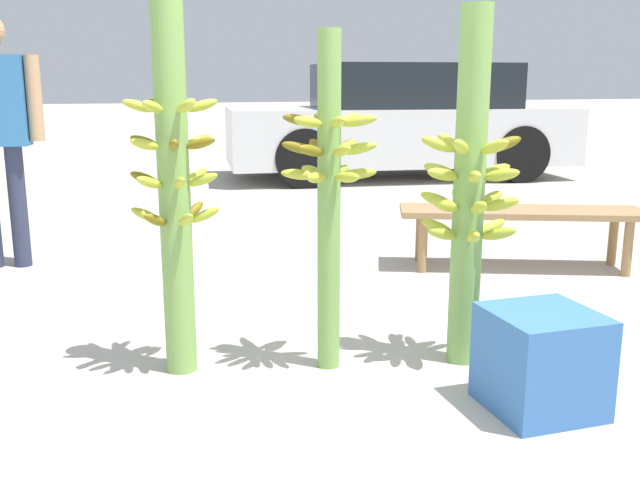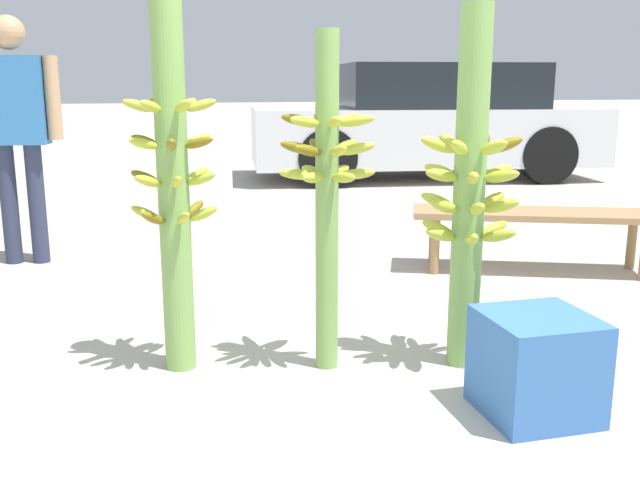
# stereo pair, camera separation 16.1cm
# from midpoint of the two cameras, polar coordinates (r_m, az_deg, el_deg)

# --- Properties ---
(ground_plane) EXTENTS (80.00, 80.00, 0.00)m
(ground_plane) POSITION_cam_midpoint_polar(r_m,az_deg,el_deg) (2.86, 2.14, -12.68)
(ground_plane) COLOR #B2AA9E
(banana_stalk_left) EXTENTS (0.39, 0.39, 1.53)m
(banana_stalk_left) POSITION_cam_midpoint_polar(r_m,az_deg,el_deg) (3.00, -13.11, 3.98)
(banana_stalk_left) COLOR #7AA851
(banana_stalk_left) RESTS_ON ground_plane
(banana_stalk_center) EXTENTS (0.40, 0.40, 1.43)m
(banana_stalk_center) POSITION_cam_midpoint_polar(r_m,az_deg,el_deg) (2.97, -0.84, 4.04)
(banana_stalk_center) COLOR #7AA851
(banana_stalk_center) RESTS_ON ground_plane
(banana_stalk_right) EXTENTS (0.44, 0.44, 1.53)m
(banana_stalk_right) POSITION_cam_midpoint_polar(r_m,az_deg,el_deg) (3.08, 10.37, 3.93)
(banana_stalk_right) COLOR #7AA851
(banana_stalk_right) RESTS_ON ground_plane
(market_bench) EXTENTS (1.62, 0.96, 0.40)m
(market_bench) POSITION_cam_midpoint_polar(r_m,az_deg,el_deg) (4.85, 14.89, 1.78)
(market_bench) COLOR #99754C
(market_bench) RESTS_ON ground_plane
(parked_car) EXTENTS (4.53, 2.23, 1.44)m
(parked_car) POSITION_cam_midpoint_polar(r_m,az_deg,el_deg) (9.35, 6.03, 9.32)
(parked_car) COLOR silver
(parked_car) RESTS_ON ground_plane
(produce_crate) EXTENTS (0.39, 0.39, 0.39)m
(produce_crate) POSITION_cam_midpoint_polar(r_m,az_deg,el_deg) (2.82, 15.69, -9.31)
(produce_crate) COLOR #386BB2
(produce_crate) RESTS_ON ground_plane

